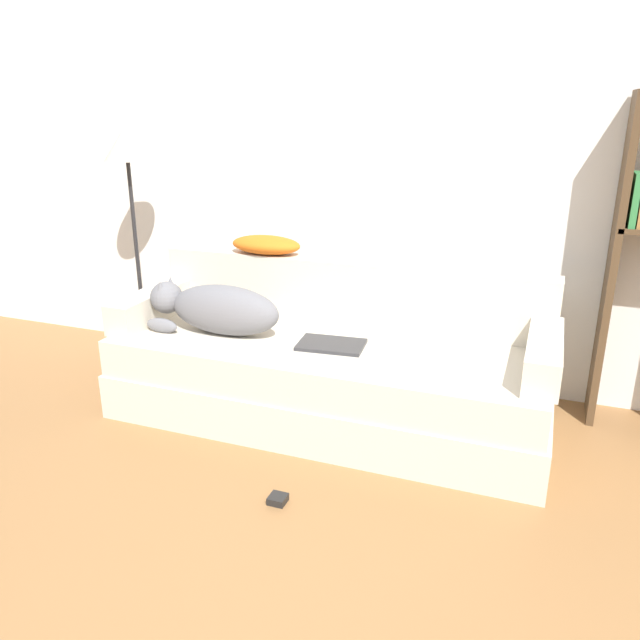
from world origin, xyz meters
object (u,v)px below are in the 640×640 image
at_px(couch, 326,381).
at_px(throw_pillow, 266,245).
at_px(power_adapter, 278,499).
at_px(dog, 216,308).
at_px(floor_lamp, 128,166).
at_px(laptop, 331,345).

distance_m(couch, throw_pillow, 0.86).
distance_m(throw_pillow, power_adapter, 1.49).
relative_size(dog, throw_pillow, 1.82).
bearing_deg(throw_pillow, floor_lamp, 179.43).
bearing_deg(power_adapter, dog, 133.42).
bearing_deg(floor_lamp, power_adapter, -37.84).
height_order(dog, throw_pillow, throw_pillow).
bearing_deg(laptop, dog, 176.92).
bearing_deg(couch, power_adapter, -85.14).
distance_m(dog, laptop, 0.65).
bearing_deg(power_adapter, couch, 94.86).
bearing_deg(power_adapter, laptop, 91.87).
bearing_deg(couch, laptop, -48.24).
xyz_separation_m(laptop, power_adapter, (0.02, -0.72, -0.43)).
xyz_separation_m(laptop, throw_pillow, (-0.53, 0.39, 0.39)).
height_order(throw_pillow, floor_lamp, floor_lamp).
bearing_deg(dog, laptop, 2.55).
height_order(dog, power_adapter, dog).
bearing_deg(dog, couch, 7.24).
xyz_separation_m(dog, floor_lamp, (-0.79, 0.43, 0.66)).
bearing_deg(dog, throw_pillow, 76.58).
xyz_separation_m(couch, throw_pillow, (-0.49, 0.35, 0.62)).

